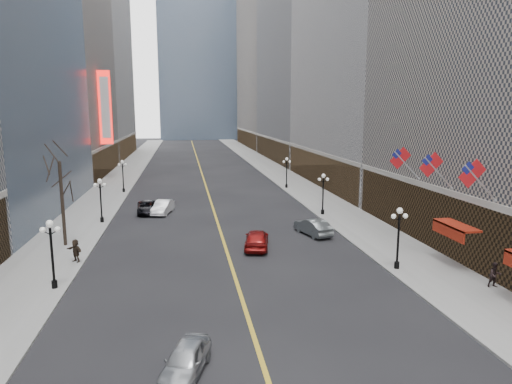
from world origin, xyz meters
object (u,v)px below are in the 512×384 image
object	(u,v)px
streetlamp_west_3	(123,173)
car_nb_near	(186,360)
streetlamp_east_3	(287,169)
car_nb_mid	(163,207)
streetlamp_east_1	(399,232)
streetlamp_west_1	(51,247)
car_sb_mid	(257,239)
streetlamp_east_2	(323,190)
car_nb_far	(148,207)
car_sb_far	(313,227)
streetlamp_west_2	(101,196)

from	to	relation	value
streetlamp_west_3	car_nb_near	distance (m)	47.83
streetlamp_east_3	car_nb_mid	size ratio (longest dim) A/B	0.99
streetlamp_east_1	streetlamp_west_3	bearing A→B (deg)	123.25
streetlamp_west_1	car_sb_mid	size ratio (longest dim) A/B	0.93
streetlamp_east_2	streetlamp_west_3	xyz separation A→B (m)	(-23.60, 18.00, 0.00)
streetlamp_west_1	car_nb_mid	size ratio (longest dim) A/B	0.99
car_nb_far	car_sb_far	size ratio (longest dim) A/B	1.07
streetlamp_east_2	car_nb_near	bearing A→B (deg)	-117.75
streetlamp_west_1	streetlamp_west_3	size ratio (longest dim) A/B	1.00
car_nb_near	car_sb_mid	world-z (taller)	car_sb_mid
streetlamp_west_1	car_sb_mid	bearing A→B (deg)	25.75
car_nb_mid	car_sb_far	bearing A→B (deg)	-24.98
streetlamp_west_2	streetlamp_west_1	bearing A→B (deg)	-90.00
car_nb_near	streetlamp_east_3	bearing A→B (deg)	89.91
car_nb_mid	car_nb_far	bearing A→B (deg)	178.18
car_nb_far	streetlamp_east_2	bearing A→B (deg)	-16.58
streetlamp_east_3	streetlamp_west_3	bearing A→B (deg)	180.00
car_nb_far	car_sb_mid	size ratio (longest dim) A/B	1.03
car_sb_far	car_nb_near	bearing A→B (deg)	45.55
streetlamp_west_1	car_sb_far	xyz separation A→B (m)	(20.28, 10.36, -2.13)
streetlamp_west_3	car_nb_mid	xyz separation A→B (m)	(6.02, -14.31, -2.15)
streetlamp_east_2	car_nb_far	bearing A→B (deg)	167.85
car_nb_near	car_nb_far	world-z (taller)	car_nb_far
streetlamp_west_3	car_sb_far	distance (m)	32.76
streetlamp_west_2	car_nb_mid	distance (m)	7.38
car_nb_near	streetlamp_west_3	bearing A→B (deg)	117.94
streetlamp_east_3	streetlamp_west_1	xyz separation A→B (m)	(-23.60, -36.00, 0.00)
streetlamp_east_1	car_nb_mid	world-z (taller)	streetlamp_east_1
streetlamp_east_1	car_nb_near	world-z (taller)	streetlamp_east_1
streetlamp_west_3	streetlamp_west_1	bearing A→B (deg)	-90.00
streetlamp_west_3	car_sb_far	world-z (taller)	streetlamp_west_3
streetlamp_east_1	streetlamp_west_1	distance (m)	23.60
car_nb_near	car_nb_mid	distance (m)	32.81
streetlamp_west_3	streetlamp_east_2	bearing A→B (deg)	-37.33
streetlamp_west_2	car_nb_far	world-z (taller)	streetlamp_west_2
car_nb_mid	car_sb_far	xyz separation A→B (m)	(14.27, -11.32, 0.02)
streetlamp_east_2	streetlamp_west_1	bearing A→B (deg)	-142.67
streetlamp_east_2	streetlamp_east_3	bearing A→B (deg)	90.00
car_nb_mid	car_nb_far	world-z (taller)	car_nb_mid
streetlamp_east_2	car_sb_mid	size ratio (longest dim) A/B	0.93
streetlamp_east_2	car_sb_far	world-z (taller)	streetlamp_east_2
streetlamp_east_1	car_sb_mid	size ratio (longest dim) A/B	0.93
streetlamp_east_3	car_sb_far	size ratio (longest dim) A/B	0.96
car_nb_far	streetlamp_west_3	bearing A→B (deg)	102.90
streetlamp_west_1	car_nb_mid	xyz separation A→B (m)	(6.02, 21.69, -2.15)
car_nb_mid	car_sb_far	size ratio (longest dim) A/B	0.97
streetlamp_west_3	car_nb_mid	size ratio (longest dim) A/B	0.99
streetlamp_east_2	streetlamp_west_2	size ratio (longest dim) A/B	1.00
car_nb_mid	car_nb_far	size ratio (longest dim) A/B	0.91
streetlamp_west_2	car_nb_mid	xyz separation A→B (m)	(6.02, 3.69, -2.15)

